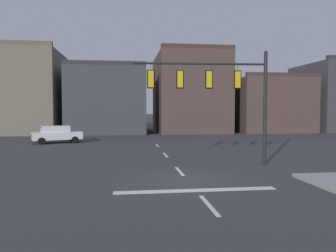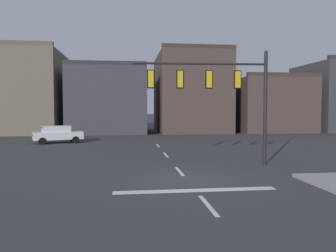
% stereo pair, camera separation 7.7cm
% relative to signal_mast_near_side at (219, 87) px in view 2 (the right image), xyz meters
% --- Properties ---
extents(ground_plane, '(400.00, 400.00, 0.00)m').
position_rel_signal_mast_near_side_xyz_m(ground_plane, '(-2.45, -3.41, -4.39)').
color(ground_plane, '#353538').
extents(stop_bar_paint, '(6.40, 0.50, 0.01)m').
position_rel_signal_mast_near_side_xyz_m(stop_bar_paint, '(-2.45, -5.41, -4.39)').
color(stop_bar_paint, silver).
rests_on(stop_bar_paint, ground).
extents(lane_centreline, '(0.16, 26.40, 0.01)m').
position_rel_signal_mast_near_side_xyz_m(lane_centreline, '(-2.45, -1.41, -4.39)').
color(lane_centreline, silver).
rests_on(lane_centreline, ground).
extents(signal_mast_near_side, '(7.47, 0.67, 6.43)m').
position_rel_signal_mast_near_side_xyz_m(signal_mast_near_side, '(0.00, 0.00, 0.00)').
color(signal_mast_near_side, black).
rests_on(signal_mast_near_side, ground).
extents(car_lot_nearside, '(4.74, 3.12, 1.61)m').
position_rel_signal_mast_near_side_xyz_m(car_lot_nearside, '(-11.56, 13.86, -3.54)').
color(car_lot_nearside, silver).
rests_on(car_lot_nearside, ground).
extents(building_row, '(52.61, 12.82, 11.17)m').
position_rel_signal_mast_near_side_xyz_m(building_row, '(1.83, 27.76, 0.41)').
color(building_row, '#665B4C').
rests_on(building_row, ground).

